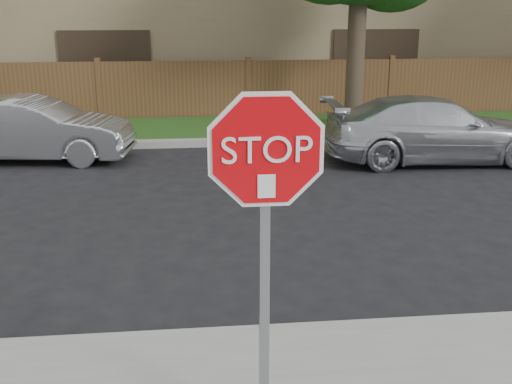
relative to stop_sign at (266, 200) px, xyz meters
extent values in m
plane|color=black|center=(1.07, 1.48, -1.83)|extent=(90.00, 90.00, 0.00)
cube|color=gray|center=(1.07, 9.63, -1.75)|extent=(70.00, 0.30, 0.15)
cube|color=#1E4714|center=(1.07, 11.28, -1.77)|extent=(70.00, 3.00, 0.12)
cube|color=brown|center=(1.07, 12.88, -1.03)|extent=(70.00, 0.12, 1.60)
cube|color=tan|center=(1.07, 18.48, 1.17)|extent=(34.00, 8.00, 6.00)
cylinder|color=#382B21|center=(3.57, 11.18, 0.13)|extent=(0.44, 0.44, 3.92)
cube|color=gray|center=(0.00, 0.05, -0.58)|extent=(0.06, 0.06, 2.30)
cylinder|color=white|center=(0.00, -0.02, 0.32)|extent=(1.01, 0.02, 1.01)
cylinder|color=red|center=(0.00, -0.03, 0.32)|extent=(0.93, 0.02, 0.93)
cube|color=white|center=(0.00, -0.05, 0.10)|extent=(0.11, 0.00, 0.15)
imported|color=#ADAEB2|center=(-3.64, 8.66, -1.19)|extent=(3.99, 1.78, 1.27)
imported|color=silver|center=(4.34, 7.79, -1.19)|extent=(4.47, 1.89, 1.29)
camera|label=1|loc=(-0.43, -3.54, 1.15)|focal=42.00mm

